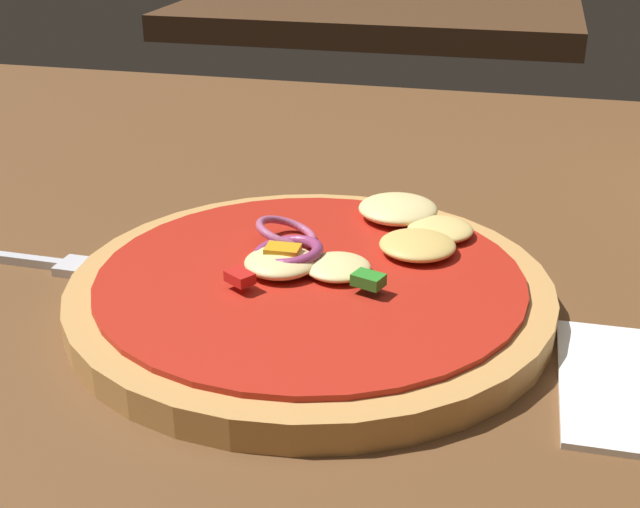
% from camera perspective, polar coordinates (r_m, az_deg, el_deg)
% --- Properties ---
extents(dining_table, '(1.22, 0.96, 0.04)m').
position_cam_1_polar(dining_table, '(0.42, -0.33, -6.75)').
color(dining_table, brown).
rests_on(dining_table, ground).
extents(pizza, '(0.24, 0.24, 0.03)m').
position_cam_1_polar(pizza, '(0.43, -0.30, -2.15)').
color(pizza, tan).
rests_on(pizza, dining_table).
extents(fork, '(0.16, 0.02, 0.01)m').
position_cam_1_polar(fork, '(0.50, -19.53, -0.37)').
color(fork, silver).
rests_on(fork, dining_table).
extents(background_table, '(0.63, 0.61, 0.04)m').
position_cam_1_polar(background_table, '(1.52, 4.64, 16.30)').
color(background_table, '#4C301C').
rests_on(background_table, ground).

